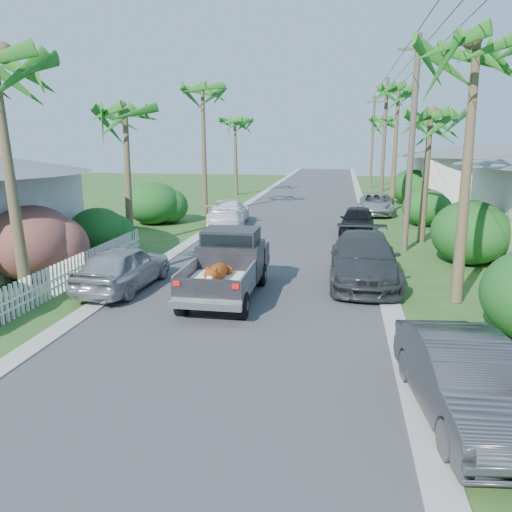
% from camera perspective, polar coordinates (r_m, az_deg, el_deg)
% --- Properties ---
extents(ground, '(120.00, 120.00, 0.00)m').
position_cam_1_polar(ground, '(10.93, -6.05, -13.00)').
color(ground, '#2A541F').
rests_on(ground, ground).
extents(road, '(8.00, 100.00, 0.02)m').
position_cam_1_polar(road, '(34.86, 5.12, 5.22)').
color(road, '#38383A').
rests_on(road, ground).
extents(curb_left, '(0.60, 100.00, 0.06)m').
position_cam_1_polar(curb_left, '(35.46, -1.85, 5.43)').
color(curb_left, '#A5A39E').
rests_on(curb_left, ground).
extents(curb_right, '(0.60, 100.00, 0.06)m').
position_cam_1_polar(curb_right, '(34.79, 12.22, 4.99)').
color(curb_right, '#A5A39E').
rests_on(curb_right, ground).
extents(pickup_truck, '(1.98, 5.12, 2.06)m').
position_cam_1_polar(pickup_truck, '(15.75, -3.08, -0.79)').
color(pickup_truck, black).
rests_on(pickup_truck, ground).
extents(parked_car_rn, '(2.04, 4.49, 1.43)m').
position_cam_1_polar(parked_car_rn, '(9.65, 22.79, -13.02)').
color(parked_car_rn, '#2E3033').
rests_on(parked_car_rn, ground).
extents(parked_car_rm, '(2.30, 5.60, 1.62)m').
position_cam_1_polar(parked_car_rm, '(17.50, 12.24, -0.33)').
color(parked_car_rm, '#2E3133').
rests_on(parked_car_rm, ground).
extents(parked_car_rf, '(1.99, 4.25, 1.41)m').
position_cam_1_polar(parked_car_rf, '(26.47, 11.47, 4.00)').
color(parked_car_rf, black).
rests_on(parked_car_rf, ground).
extents(parked_car_rd, '(2.64, 5.03, 1.35)m').
position_cam_1_polar(parked_car_rd, '(33.73, 13.54, 5.78)').
color(parked_car_rd, '#9DA0A4').
rests_on(parked_car_rd, ground).
extents(parked_car_ln, '(2.00, 4.43, 1.48)m').
position_cam_1_polar(parked_car_ln, '(16.82, -14.91, -1.27)').
color(parked_car_ln, '#A4A5AB').
rests_on(parked_car_ln, ground).
extents(parked_car_lf, '(2.53, 5.21, 1.46)m').
position_cam_1_polar(parked_car_lf, '(28.81, -3.13, 5.03)').
color(parked_car_lf, white).
rests_on(parked_car_lf, ground).
extents(palm_l_b, '(4.40, 4.40, 7.40)m').
position_cam_1_polar(palm_l_b, '(23.49, -14.88, 16.03)').
color(palm_l_b, brown).
rests_on(palm_l_b, ground).
extents(palm_l_c, '(4.40, 4.40, 9.20)m').
position_cam_1_polar(palm_l_c, '(32.77, -6.14, 18.55)').
color(palm_l_c, brown).
rests_on(palm_l_c, ground).
extents(palm_l_d, '(4.40, 4.40, 7.70)m').
position_cam_1_polar(palm_l_d, '(44.43, -2.39, 15.28)').
color(palm_l_d, brown).
rests_on(palm_l_d, ground).
extents(palm_r_a, '(4.40, 4.40, 8.70)m').
position_cam_1_polar(palm_r_a, '(16.04, 24.13, 21.49)').
color(palm_r_a, brown).
rests_on(palm_r_a, ground).
extents(palm_r_b, '(4.40, 4.40, 7.20)m').
position_cam_1_polar(palm_r_b, '(24.75, 19.35, 15.11)').
color(palm_r_b, brown).
rests_on(palm_r_b, ground).
extents(palm_r_c, '(4.40, 4.40, 9.40)m').
position_cam_1_polar(palm_r_c, '(35.74, 16.02, 18.00)').
color(palm_r_c, brown).
rests_on(palm_r_c, ground).
extents(palm_r_d, '(4.40, 4.40, 8.00)m').
position_cam_1_polar(palm_r_d, '(49.60, 14.55, 15.00)').
color(palm_r_d, brown).
rests_on(palm_r_d, ground).
extents(shrub_l_b, '(3.00, 3.30, 2.60)m').
position_cam_1_polar(shrub_l_b, '(19.01, -24.22, 1.38)').
color(shrub_l_b, '#C21B4B').
rests_on(shrub_l_b, ground).
extents(shrub_l_c, '(2.40, 2.64, 2.00)m').
position_cam_1_polar(shrub_l_c, '(22.24, -17.62, 2.70)').
color(shrub_l_c, '#154B1E').
rests_on(shrub_l_c, ground).
extents(shrub_l_d, '(3.20, 3.52, 2.40)m').
position_cam_1_polar(shrub_l_d, '(29.67, -11.66, 5.93)').
color(shrub_l_d, '#154B1E').
rests_on(shrub_l_d, ground).
extents(shrub_r_b, '(3.00, 3.30, 2.50)m').
position_cam_1_polar(shrub_r_b, '(21.34, 23.28, 2.50)').
color(shrub_r_b, '#154B1E').
rests_on(shrub_r_b, ground).
extents(shrub_r_c, '(2.60, 2.86, 2.10)m').
position_cam_1_polar(shrub_r_c, '(30.04, 18.82, 5.29)').
color(shrub_r_c, '#154B1E').
rests_on(shrub_r_c, ground).
extents(shrub_r_d, '(3.20, 3.52, 2.60)m').
position_cam_1_polar(shrub_r_d, '(39.92, 17.39, 7.55)').
color(shrub_r_d, '#154B1E').
rests_on(shrub_r_d, ground).
extents(picket_fence, '(0.10, 11.00, 1.00)m').
position_cam_1_polar(picket_fence, '(17.83, -20.04, -1.62)').
color(picket_fence, white).
rests_on(picket_fence, ground).
extents(house_right_far, '(9.00, 8.00, 4.60)m').
position_cam_1_polar(house_right_far, '(40.82, 24.51, 8.24)').
color(house_right_far, silver).
rests_on(house_right_far, ground).
extents(utility_pole_b, '(1.60, 0.26, 9.00)m').
position_cam_1_polar(utility_pole_b, '(22.60, 17.35, 12.07)').
color(utility_pole_b, brown).
rests_on(utility_pole_b, ground).
extents(utility_pole_c, '(1.60, 0.26, 9.00)m').
position_cam_1_polar(utility_pole_c, '(37.53, 14.42, 12.46)').
color(utility_pole_c, brown).
rests_on(utility_pole_c, ground).
extents(utility_pole_d, '(1.60, 0.26, 9.00)m').
position_cam_1_polar(utility_pole_d, '(52.50, 13.15, 12.62)').
color(utility_pole_d, brown).
rests_on(utility_pole_d, ground).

